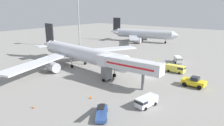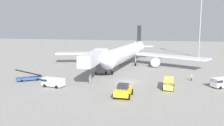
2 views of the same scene
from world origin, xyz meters
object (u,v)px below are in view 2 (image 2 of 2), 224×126
object	(u,v)px
pushback_tug	(123,91)
service_van_far_left	(222,82)
service_van_mid_right	(169,83)
service_van_outer_right	(53,82)
ground_crew_worker_foreground	(191,77)
jet_bridge	(96,58)
belt_loader_truck	(29,78)
safety_cone_charlie	(34,69)
safety_cone_alpha	(110,71)
safety_cone_bravo	(57,74)
airplane_at_gate	(127,53)
apron_light_mast	(201,15)

from	to	relation	value
pushback_tug	service_van_far_left	world-z (taller)	pushback_tug
service_van_mid_right	service_van_outer_right	distance (m)	25.27
service_van_far_left	ground_crew_worker_foreground	xyz separation A→B (m)	(-5.96, 5.23, -0.29)
jet_bridge	ground_crew_worker_foreground	size ratio (longest dim) A/B	9.79
belt_loader_truck	safety_cone_charlie	world-z (taller)	belt_loader_truck
safety_cone_alpha	safety_cone_bravo	xyz separation A→B (m)	(-12.61, -8.31, 0.11)
airplane_at_gate	jet_bridge	distance (m)	21.69
safety_cone_charlie	service_van_outer_right	bearing A→B (deg)	-50.11
airplane_at_gate	service_van_outer_right	bearing A→B (deg)	-110.62
safety_cone_alpha	safety_cone_charlie	size ratio (longest dim) A/B	0.71
service_van_far_left	safety_cone_alpha	world-z (taller)	service_van_far_left
safety_cone_alpha	service_van_outer_right	bearing A→B (deg)	-113.69
airplane_at_gate	ground_crew_worker_foreground	distance (m)	26.68
service_van_outer_right	safety_cone_alpha	distance (m)	21.26
service_van_far_left	safety_cone_bravo	bearing A→B (deg)	174.50
pushback_tug	safety_cone_charlie	world-z (taller)	pushback_tug
service_van_outer_right	airplane_at_gate	bearing A→B (deg)	69.38
ground_crew_worker_foreground	safety_cone_charlie	xyz separation A→B (m)	(-44.52, 4.37, -0.62)
service_van_mid_right	safety_cone_charlie	bearing A→B (deg)	161.36
pushback_tug	service_van_far_left	xyz separation A→B (m)	(19.84, 11.40, 0.03)
belt_loader_truck	safety_cone_alpha	size ratio (longest dim) A/B	12.35
belt_loader_truck	safety_cone_bravo	xyz separation A→B (m)	(4.23, 6.80, -0.40)
service_van_far_left	safety_cone_charlie	size ratio (longest dim) A/B	7.92
safety_cone_charlie	jet_bridge	bearing A→B (deg)	-17.91
service_van_far_left	ground_crew_worker_foreground	distance (m)	7.93
airplane_at_gate	pushback_tug	xyz separation A→B (m)	(4.83, -35.34, -3.18)
safety_cone_bravo	apron_light_mast	xyz separation A→B (m)	(41.56, 47.28, 17.02)
pushback_tug	service_van_mid_right	size ratio (longest dim) A/B	0.99
airplane_at_gate	belt_loader_truck	bearing A→B (deg)	-126.76
pushback_tug	safety_cone_alpha	distance (m)	24.96
ground_crew_worker_foreground	safety_cone_bravo	size ratio (longest dim) A/B	2.55
safety_cone_charlie	ground_crew_worker_foreground	bearing A→B (deg)	-5.60
service_van_outer_right	ground_crew_worker_foreground	bearing A→B (deg)	22.28
pushback_tug	safety_cone_charlie	size ratio (longest dim) A/B	8.23
service_van_outer_right	ground_crew_worker_foreground	size ratio (longest dim) A/B	2.91
airplane_at_gate	safety_cone_bravo	distance (m)	25.84
service_van_outer_right	apron_light_mast	bearing A→B (deg)	57.32
belt_loader_truck	jet_bridge	bearing A→B (deg)	20.36
service_van_far_left	service_van_outer_right	xyz separation A→B (m)	(-36.41, -7.25, -0.10)
safety_cone_bravo	service_van_outer_right	bearing A→B (deg)	-69.91
service_van_far_left	service_van_outer_right	size ratio (longest dim) A/B	1.02
jet_bridge	service_van_far_left	world-z (taller)	jet_bridge
jet_bridge	ground_crew_worker_foreground	bearing A→B (deg)	5.95
ground_crew_worker_foreground	safety_cone_charlie	bearing A→B (deg)	174.40
pushback_tug	airplane_at_gate	bearing A→B (deg)	97.79
airplane_at_gate	apron_light_mast	bearing A→B (deg)	46.62
safety_cone_bravo	safety_cone_charlie	bearing A→B (deg)	150.33
airplane_at_gate	safety_cone_bravo	size ratio (longest dim) A/B	73.57
apron_light_mast	belt_loader_truck	bearing A→B (deg)	-130.25
belt_loader_truck	safety_cone_alpha	xyz separation A→B (m)	(16.84, 15.10, -0.51)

